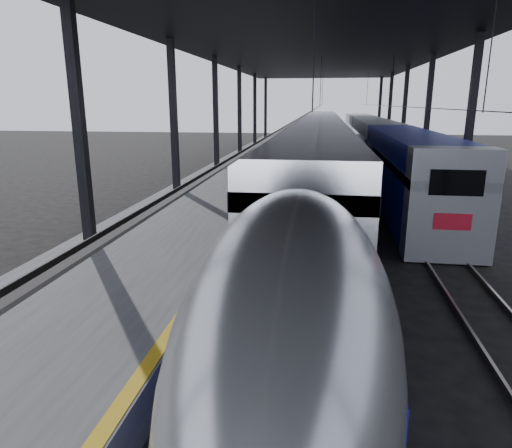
# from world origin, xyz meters

# --- Properties ---
(ground) EXTENTS (160.00, 160.00, 0.00)m
(ground) POSITION_xyz_m (0.00, 0.00, 0.00)
(ground) COLOR black
(ground) RESTS_ON ground
(platform) EXTENTS (6.00, 80.00, 1.00)m
(platform) POSITION_xyz_m (-3.50, 20.00, 0.50)
(platform) COLOR #4C4C4F
(platform) RESTS_ON ground
(yellow_strip) EXTENTS (0.30, 80.00, 0.01)m
(yellow_strip) POSITION_xyz_m (-0.70, 20.00, 1.00)
(yellow_strip) COLOR gold
(yellow_strip) RESTS_ON platform
(rails) EXTENTS (6.52, 80.00, 0.16)m
(rails) POSITION_xyz_m (4.50, 20.00, 0.08)
(rails) COLOR slate
(rails) RESTS_ON ground
(canopy) EXTENTS (18.00, 75.00, 9.47)m
(canopy) POSITION_xyz_m (1.90, 20.00, 9.12)
(canopy) COLOR black
(canopy) RESTS_ON ground
(tgv_train) EXTENTS (3.22, 65.20, 4.62)m
(tgv_train) POSITION_xyz_m (2.00, 24.04, 2.16)
(tgv_train) COLOR #B6B8BD
(tgv_train) RESTS_ON ground
(second_train) EXTENTS (3.06, 56.05, 4.21)m
(second_train) POSITION_xyz_m (7.00, 34.10, 2.13)
(second_train) COLOR navy
(second_train) RESTS_ON ground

